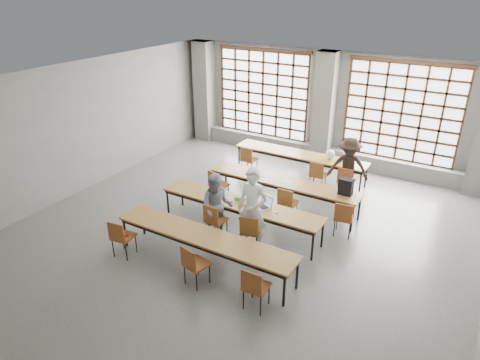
# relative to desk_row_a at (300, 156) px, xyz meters

# --- Properties ---
(floor) EXTENTS (11.00, 11.00, 0.00)m
(floor) POSITION_rel_desk_row_a_xyz_m (0.13, -3.79, -0.66)
(floor) COLOR #52524F
(floor) RESTS_ON ground
(ceiling) EXTENTS (11.00, 11.00, 0.00)m
(ceiling) POSITION_rel_desk_row_a_xyz_m (0.13, -3.79, 2.84)
(ceiling) COLOR silver
(ceiling) RESTS_ON floor
(wall_back) EXTENTS (10.00, 0.00, 10.00)m
(wall_back) POSITION_rel_desk_row_a_xyz_m (0.13, 1.71, 1.09)
(wall_back) COLOR #5E5E5B
(wall_back) RESTS_ON floor
(wall_left) EXTENTS (0.00, 11.00, 11.00)m
(wall_left) POSITION_rel_desk_row_a_xyz_m (-4.87, -3.79, 1.09)
(wall_left) COLOR #5E5E5B
(wall_left) RESTS_ON floor
(column_left) EXTENTS (0.60, 0.55, 3.50)m
(column_left) POSITION_rel_desk_row_a_xyz_m (-4.37, 1.43, 1.09)
(column_left) COLOR #5C5C59
(column_left) RESTS_ON floor
(column_mid) EXTENTS (0.60, 0.55, 3.50)m
(column_mid) POSITION_rel_desk_row_a_xyz_m (0.13, 1.43, 1.09)
(column_mid) COLOR #5C5C59
(column_mid) RESTS_ON floor
(window_left) EXTENTS (3.32, 0.12, 3.00)m
(window_left) POSITION_rel_desk_row_a_xyz_m (-2.12, 1.63, 1.24)
(window_left) COLOR white
(window_left) RESTS_ON wall_back
(window_right) EXTENTS (3.32, 0.12, 3.00)m
(window_right) POSITION_rel_desk_row_a_xyz_m (2.38, 1.63, 1.24)
(window_right) COLOR white
(window_right) RESTS_ON wall_back
(sill_ledge) EXTENTS (9.80, 0.35, 0.50)m
(sill_ledge) POSITION_rel_desk_row_a_xyz_m (0.13, 1.51, -0.41)
(sill_ledge) COLOR #5C5C59
(sill_ledge) RESTS_ON floor
(desk_row_a) EXTENTS (4.00, 0.70, 0.73)m
(desk_row_a) POSITION_rel_desk_row_a_xyz_m (0.00, 0.00, 0.00)
(desk_row_a) COLOR brown
(desk_row_a) RESTS_ON floor
(desk_row_b) EXTENTS (4.00, 0.70, 0.73)m
(desk_row_b) POSITION_rel_desk_row_a_xyz_m (0.37, -1.95, 0.00)
(desk_row_b) COLOR brown
(desk_row_b) RESTS_ON floor
(desk_row_c) EXTENTS (4.00, 0.70, 0.73)m
(desk_row_c) POSITION_rel_desk_row_a_xyz_m (0.02, -3.52, 0.00)
(desk_row_c) COLOR brown
(desk_row_c) RESTS_ON floor
(desk_row_d) EXTENTS (4.00, 0.70, 0.73)m
(desk_row_d) POSITION_rel_desk_row_a_xyz_m (0.11, -5.10, 0.00)
(desk_row_d) COLOR brown
(desk_row_d) RESTS_ON floor
(chair_back_left) EXTENTS (0.42, 0.43, 0.88)m
(chair_back_left) POSITION_rel_desk_row_a_xyz_m (-1.40, -0.63, -0.13)
(chair_back_left) COLOR brown
(chair_back_left) RESTS_ON floor
(chair_back_mid) EXTENTS (0.44, 0.44, 0.88)m
(chair_back_mid) POSITION_rel_desk_row_a_xyz_m (0.80, -0.63, -0.13)
(chair_back_mid) COLOR brown
(chair_back_mid) RESTS_ON floor
(chair_back_right) EXTENTS (0.42, 0.43, 0.88)m
(chair_back_right) POSITION_rel_desk_row_a_xyz_m (1.60, -0.63, -0.13)
(chair_back_right) COLOR brown
(chair_back_right) RESTS_ON floor
(chair_mid_left) EXTENTS (0.49, 0.49, 0.88)m
(chair_mid_left) POSITION_rel_desk_row_a_xyz_m (-1.24, -2.58, -0.13)
(chair_mid_left) COLOR maroon
(chair_mid_left) RESTS_ON floor
(chair_mid_centre) EXTENTS (0.42, 0.43, 0.88)m
(chair_mid_centre) POSITION_rel_desk_row_a_xyz_m (0.77, -2.58, -0.13)
(chair_mid_centre) COLOR brown
(chair_mid_centre) RESTS_ON floor
(chair_mid_right) EXTENTS (0.47, 0.48, 0.88)m
(chair_mid_right) POSITION_rel_desk_row_a_xyz_m (2.19, -2.58, -0.13)
(chair_mid_right) COLOR maroon
(chair_mid_right) RESTS_ON floor
(chair_front_left) EXTENTS (0.44, 0.44, 0.88)m
(chair_front_left) POSITION_rel_desk_row_a_xyz_m (-0.28, -4.15, -0.13)
(chair_front_left) COLOR brown
(chair_front_left) RESTS_ON floor
(chair_front_right) EXTENTS (0.51, 0.52, 0.88)m
(chair_front_right) POSITION_rel_desk_row_a_xyz_m (0.64, -4.15, -0.13)
(chair_front_right) COLOR brown
(chair_front_right) RESTS_ON floor
(chair_near_left) EXTENTS (0.47, 0.47, 0.88)m
(chair_near_left) POSITION_rel_desk_row_a_xyz_m (-1.58, -5.73, -0.13)
(chair_near_left) COLOR brown
(chair_near_left) RESTS_ON floor
(chair_near_mid) EXTENTS (0.50, 0.50, 0.88)m
(chair_near_mid) POSITION_rel_desk_row_a_xyz_m (0.29, -5.73, -0.13)
(chair_near_mid) COLOR brown
(chair_near_mid) RESTS_ON floor
(chair_near_right) EXTENTS (0.43, 0.43, 0.88)m
(chair_near_right) POSITION_rel_desk_row_a_xyz_m (1.61, -5.73, -0.13)
(chair_near_right) COLOR brown
(chair_near_right) RESTS_ON floor
(student_male) EXTENTS (0.70, 0.46, 1.90)m
(student_male) POSITION_rel_desk_row_a_xyz_m (0.62, -4.02, 0.29)
(student_male) COLOR silver
(student_male) RESTS_ON floor
(student_female) EXTENTS (0.93, 0.85, 1.55)m
(student_female) POSITION_rel_desk_row_a_xyz_m (-0.28, -4.02, 0.11)
(student_female) COLOR #172045
(student_female) RESTS_ON floor
(student_back) EXTENTS (1.19, 0.87, 1.66)m
(student_back) POSITION_rel_desk_row_a_xyz_m (1.60, -0.50, 0.16)
(student_back) COLOR black
(student_back) RESTS_ON floor
(laptop_front) EXTENTS (0.45, 0.41, 0.26)m
(laptop_front) POSITION_rel_desk_row_a_xyz_m (0.59, -3.42, 0.13)
(laptop_front) COLOR #AAAAAF
(laptop_front) RESTS_ON desk_row_c
(laptop_back) EXTENTS (0.41, 0.37, 0.26)m
(laptop_back) POSITION_rel_desk_row_a_xyz_m (1.36, 0.11, 0.13)
(laptop_back) COLOR silver
(laptop_back) RESTS_ON desk_row_a
(mouse) EXTENTS (0.10, 0.07, 0.04)m
(mouse) POSITION_rel_desk_row_a_xyz_m (0.97, -3.54, 0.08)
(mouse) COLOR silver
(mouse) RESTS_ON desk_row_c
(green_box) EXTENTS (0.27, 0.17, 0.09)m
(green_box) POSITION_rel_desk_row_a_xyz_m (-0.03, -3.44, 0.11)
(green_box) COLOR green
(green_box) RESTS_ON desk_row_c
(phone) EXTENTS (0.14, 0.07, 0.01)m
(phone) POSITION_rel_desk_row_a_xyz_m (0.20, -3.62, 0.07)
(phone) COLOR black
(phone) RESTS_ON desk_row_c
(paper_sheet_a) EXTENTS (0.34, 0.27, 0.00)m
(paper_sheet_a) POSITION_rel_desk_row_a_xyz_m (-0.23, -1.90, 0.07)
(paper_sheet_a) COLOR silver
(paper_sheet_a) RESTS_ON desk_row_b
(paper_sheet_b) EXTENTS (0.34, 0.29, 0.00)m
(paper_sheet_b) POSITION_rel_desk_row_a_xyz_m (0.07, -2.00, 0.07)
(paper_sheet_b) COLOR white
(paper_sheet_b) RESTS_ON desk_row_b
(paper_sheet_c) EXTENTS (0.34, 0.29, 0.00)m
(paper_sheet_c) POSITION_rel_desk_row_a_xyz_m (0.47, -1.95, 0.07)
(paper_sheet_c) COLOR white
(paper_sheet_c) RESTS_ON desk_row_b
(backpack) EXTENTS (0.33, 0.21, 0.40)m
(backpack) POSITION_rel_desk_row_a_xyz_m (1.97, -1.90, 0.27)
(backpack) COLOR black
(backpack) RESTS_ON desk_row_b
(plastic_bag) EXTENTS (0.28, 0.23, 0.29)m
(plastic_bag) POSITION_rel_desk_row_a_xyz_m (0.90, 0.05, 0.21)
(plastic_bag) COLOR white
(plastic_bag) RESTS_ON desk_row_a
(red_pouch) EXTENTS (0.21, 0.12, 0.06)m
(red_pouch) POSITION_rel_desk_row_a_xyz_m (-1.59, -5.65, -0.16)
(red_pouch) COLOR #AC2815
(red_pouch) RESTS_ON chair_near_left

